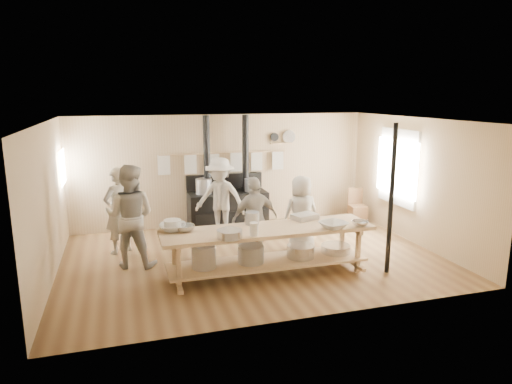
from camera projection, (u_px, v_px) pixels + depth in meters
ground at (253, 258)px, 8.69m from camera, size 7.00×7.00×0.00m
room_shell at (253, 174)px, 8.35m from camera, size 7.00×7.00×7.00m
window_right at (398, 167)px, 9.91m from camera, size 0.09×1.50×1.65m
left_opening at (63, 167)px, 9.26m from camera, size 0.00×0.90×0.90m
stove at (227, 206)px, 10.56m from camera, size 1.90×0.75×2.60m
towel_rail at (224, 160)px, 10.61m from camera, size 3.00×0.04×0.47m
back_wall_shelf at (283, 139)px, 10.96m from camera, size 0.63×0.14×0.32m
prep_table at (267, 247)px, 7.73m from camera, size 3.60×0.90×0.85m
support_post at (391, 200)px, 7.73m from camera, size 0.08×0.08×2.60m
cook_far_left at (118, 211)px, 8.82m from camera, size 0.74×0.69×1.70m
cook_left at (130, 216)px, 8.11m from camera, size 1.09×0.97×1.86m
cook_center at (301, 213)px, 8.98m from camera, size 0.77×0.52×1.51m
cook_right at (255, 219)px, 8.50m from camera, size 0.97×0.52×1.57m
cook_by_window at (220, 198)px, 9.79m from camera, size 1.30×1.16×1.74m
chair at (357, 212)px, 11.13m from camera, size 0.42×0.42×0.81m
bowl_white_a at (173, 227)px, 7.53m from camera, size 0.49×0.49×0.11m
bowl_steel_a at (185, 228)px, 7.49m from camera, size 0.46×0.46×0.10m
bowl_white_b at (334, 225)px, 7.64m from camera, size 0.57×0.57×0.11m
bowl_steel_b at (360, 223)px, 7.78m from camera, size 0.37×0.37×0.09m
roasting_pan at (305, 217)px, 8.19m from camera, size 0.52×0.43×0.10m
mixing_bowl_large at (230, 234)px, 7.14m from camera, size 0.44×0.44×0.13m
bucket_galv at (252, 218)px, 7.86m from camera, size 0.28×0.28×0.22m
deep_bowl_enamel at (173, 225)px, 7.52m from camera, size 0.34×0.34×0.18m
pitcher at (254, 229)px, 7.24m from camera, size 0.16×0.16×0.22m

